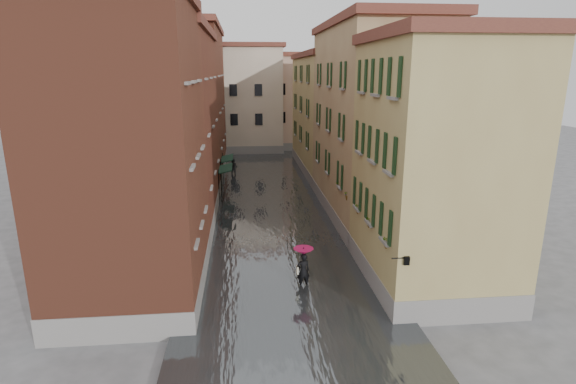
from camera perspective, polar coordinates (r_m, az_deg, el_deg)
name	(u,v)px	position (r m, az deg, el deg)	size (l,w,h in m)	color
ground	(283,270)	(24.19, -0.61, -9.87)	(120.00, 120.00, 0.00)	#525254
floodwater	(269,200)	(36.33, -2.43, -1.06)	(10.00, 60.00, 0.20)	#424649
building_left_near	(127,159)	(20.81, -19.76, 3.94)	(6.00, 8.00, 13.00)	brown
building_left_mid	(168,132)	(31.50, -15.04, 7.37)	(6.00, 14.00, 12.50)	brown
building_left_far	(191,105)	(46.23, -12.20, 10.80)	(6.00, 16.00, 14.00)	brown
building_right_near	(435,169)	(22.20, 18.15, 2.75)	(6.00, 8.00, 11.50)	#9D8851
building_right_mid	(371,126)	(32.32, 10.49, 8.27)	(6.00, 14.00, 13.00)	tan
building_right_far	(330,116)	(46.91, 5.38, 9.59)	(6.00, 16.00, 11.50)	#9D8851
building_end_cream	(234,100)	(59.96, -6.84, 11.46)	(12.00, 9.00, 13.00)	beige
building_end_pink	(301,103)	(62.49, 1.64, 11.25)	(10.00, 9.00, 12.00)	tan
awning_near	(225,169)	(36.98, -7.99, 2.88)	(1.09, 3.14, 2.80)	#142E20
awning_far	(227,159)	(41.26, -7.77, 4.16)	(1.09, 3.19, 2.80)	#142E20
wall_lantern	(406,260)	(18.49, 14.73, -8.36)	(0.71, 0.22, 0.35)	black
window_planters	(360,202)	(24.04, 9.10, -1.27)	(0.59, 10.68, 0.84)	brown
pedestrian_main	(303,264)	(21.83, 1.96, -9.13)	(0.99, 0.99, 2.06)	black
pedestrian_far	(233,167)	(45.21, -6.94, 3.11)	(0.87, 0.68, 1.79)	black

